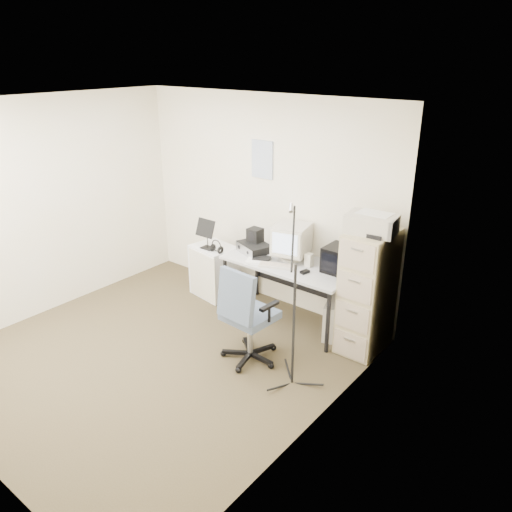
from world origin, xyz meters
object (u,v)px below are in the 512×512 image
Objects in this scene: office_chair at (250,313)px; desk at (289,292)px; filing_cabinet at (367,292)px; side_cart at (214,271)px.

desk is at bearing 103.03° from office_chair.
office_chair is (-0.80, -0.91, -0.13)m from filing_cabinet.
side_cart is at bearing 149.78° from office_chair.
office_chair is at bearing -80.51° from desk.
desk is 0.91m from office_chair.
side_cart is (-2.08, -0.06, -0.32)m from filing_cabinet.
desk reaches higher than side_cart.
filing_cabinet reaches higher than side_cart.
filing_cabinet is 2.11m from side_cart.
desk is 1.13m from side_cart.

